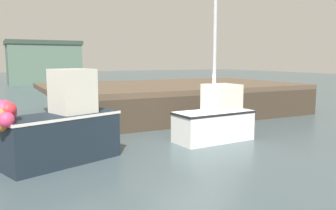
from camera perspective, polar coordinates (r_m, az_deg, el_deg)
ground at (r=12.15m, az=3.22°, el=-7.03°), size 120.00×160.00×0.10m
pier at (r=18.94m, az=1.26°, el=2.61°), size 13.66×8.25×1.65m
fishing_boat_near_left at (r=10.47m, az=-17.32°, el=-3.60°), size 3.59×2.35×2.72m
fishing_boat_near_right at (r=12.90m, az=7.76°, el=-2.20°), size 3.03×1.48×5.14m
warehouse at (r=46.94m, az=-19.83°, el=6.64°), size 8.80×6.16×5.32m
mooring_buoy_foreground at (r=10.99m, az=-15.30°, el=-6.83°), size 0.61×0.61×0.72m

